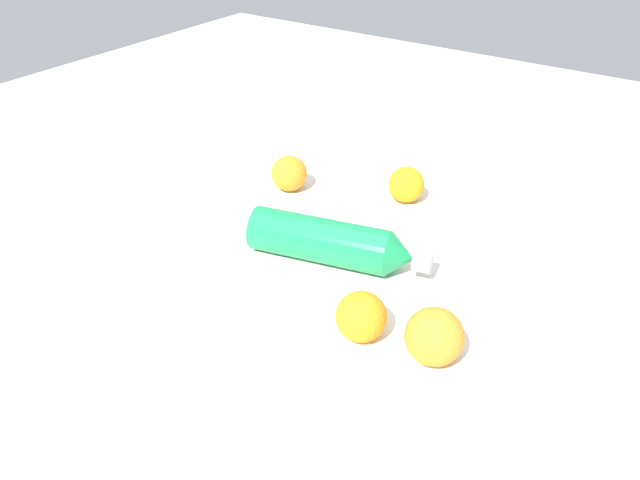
{
  "coord_description": "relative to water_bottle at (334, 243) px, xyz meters",
  "views": [
    {
      "loc": [
        0.63,
        0.41,
        0.55
      ],
      "look_at": [
        -0.03,
        -0.04,
        0.03
      ],
      "focal_mm": 35.45,
      "sensor_mm": 36.0,
      "label": 1
    }
  ],
  "objects": [
    {
      "name": "ground_plane",
      "position": [
        0.04,
        0.02,
        -0.03
      ],
      "size": [
        2.4,
        2.4,
        0.0
      ],
      "primitive_type": "plane",
      "color": "silver"
    },
    {
      "name": "water_bottle",
      "position": [
        0.0,
        0.0,
        0.0
      ],
      "size": [
        0.13,
        0.28,
        0.07
      ],
      "rotation": [
        0.0,
        0.0,
        1.81
      ],
      "color": "#198C4C",
      "rests_on": "ground_plane"
    },
    {
      "name": "orange_0",
      "position": [
        -0.15,
        -0.2,
        -0.0
      ],
      "size": [
        0.07,
        0.07,
        0.07
      ],
      "primitive_type": "sphere",
      "color": "orange",
      "rests_on": "ground_plane"
    },
    {
      "name": "orange_1",
      "position": [
        0.12,
        0.12,
        -0.0
      ],
      "size": [
        0.07,
        0.07,
        0.07
      ],
      "primitive_type": "sphere",
      "color": "orange",
      "rests_on": "ground_plane"
    },
    {
      "name": "orange_2",
      "position": [
        -0.23,
        -0.0,
        -0.0
      ],
      "size": [
        0.06,
        0.06,
        0.06
      ],
      "primitive_type": "sphere",
      "color": "orange",
      "rests_on": "ground_plane"
    },
    {
      "name": "orange_3",
      "position": [
        0.11,
        0.22,
        0.0
      ],
      "size": [
        0.07,
        0.07,
        0.07
      ],
      "primitive_type": "sphere",
      "color": "orange",
      "rests_on": "ground_plane"
    }
  ]
}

